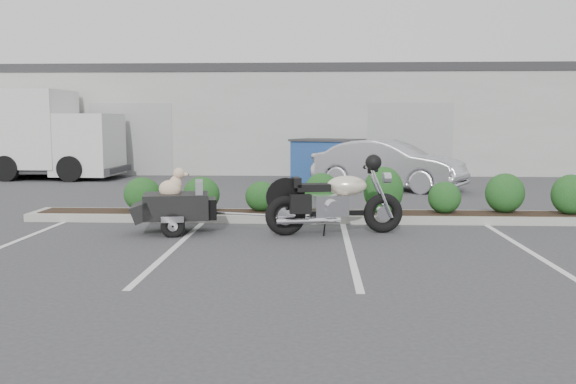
{
  "coord_description": "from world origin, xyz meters",
  "views": [
    {
      "loc": [
        0.69,
        -9.76,
        1.95
      ],
      "look_at": [
        0.21,
        0.54,
        0.75
      ],
      "focal_mm": 38.0,
      "sensor_mm": 36.0,
      "label": 1
    }
  ],
  "objects_px": {
    "pet_trailer": "(175,205)",
    "dumpster": "(327,160)",
    "delivery_truck": "(26,136)",
    "sedan": "(388,165)",
    "motorcycle": "(335,202)"
  },
  "relations": [
    {
      "from": "pet_trailer",
      "to": "dumpster",
      "type": "xyz_separation_m",
      "value": [
        2.82,
        9.04,
        0.21
      ]
    },
    {
      "from": "pet_trailer",
      "to": "sedan",
      "type": "height_order",
      "value": "sedan"
    },
    {
      "from": "dumpster",
      "to": "delivery_truck",
      "type": "relative_size",
      "value": 0.38
    },
    {
      "from": "pet_trailer",
      "to": "delivery_truck",
      "type": "bearing_deg",
      "value": 115.61
    },
    {
      "from": "pet_trailer",
      "to": "sedan",
      "type": "xyz_separation_m",
      "value": [
        4.53,
        7.08,
        0.22
      ]
    },
    {
      "from": "motorcycle",
      "to": "dumpster",
      "type": "height_order",
      "value": "motorcycle"
    },
    {
      "from": "pet_trailer",
      "to": "delivery_truck",
      "type": "height_order",
      "value": "delivery_truck"
    },
    {
      "from": "motorcycle",
      "to": "pet_trailer",
      "type": "distance_m",
      "value": 2.79
    },
    {
      "from": "sedan",
      "to": "delivery_truck",
      "type": "distance_m",
      "value": 12.32
    },
    {
      "from": "motorcycle",
      "to": "sedan",
      "type": "xyz_separation_m",
      "value": [
        1.74,
        7.1,
        0.15
      ]
    },
    {
      "from": "dumpster",
      "to": "pet_trailer",
      "type": "bearing_deg",
      "value": -84.38
    },
    {
      "from": "delivery_truck",
      "to": "dumpster",
      "type": "bearing_deg",
      "value": -2.62
    },
    {
      "from": "pet_trailer",
      "to": "dumpster",
      "type": "bearing_deg",
      "value": 61.41
    },
    {
      "from": "pet_trailer",
      "to": "sedan",
      "type": "distance_m",
      "value": 8.41
    },
    {
      "from": "sedan",
      "to": "dumpster",
      "type": "xyz_separation_m",
      "value": [
        -1.71,
        1.97,
        -0.01
      ]
    }
  ]
}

